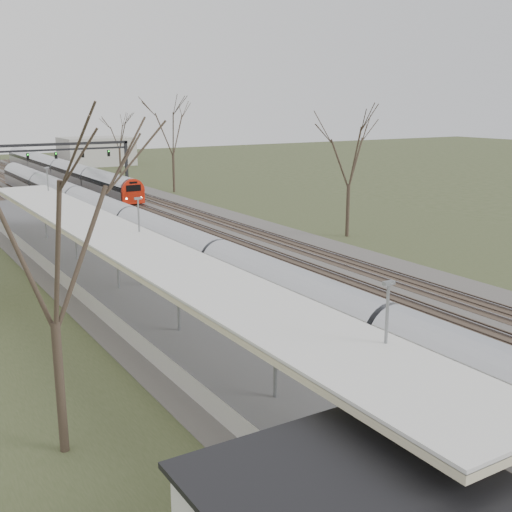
# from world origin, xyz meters

# --- Properties ---
(track_bed) EXTENTS (24.00, 160.00, 0.22)m
(track_bed) POSITION_xyz_m (0.26, 55.00, 0.06)
(track_bed) COLOR #474442
(track_bed) RESTS_ON ground
(platform) EXTENTS (3.50, 69.00, 1.00)m
(platform) POSITION_xyz_m (-9.05, 37.50, 0.50)
(platform) COLOR #9E9B93
(platform) RESTS_ON ground
(canopy) EXTENTS (4.10, 50.00, 3.11)m
(canopy) POSITION_xyz_m (-9.05, 32.99, 3.93)
(canopy) COLOR slate
(canopy) RESTS_ON platform
(signal_gantry) EXTENTS (21.00, 0.59, 6.08)m
(signal_gantry) POSITION_xyz_m (0.29, 84.99, 4.91)
(signal_gantry) COLOR black
(signal_gantry) RESTS_ON ground
(tree_west_near) EXTENTS (5.00, 5.00, 10.30)m
(tree_west_near) POSITION_xyz_m (-16.00, 20.00, 7.29)
(tree_west_near) COLOR #2D231C
(tree_west_near) RESTS_ON ground
(tree_east_far) EXTENTS (5.00, 5.00, 10.30)m
(tree_east_far) POSITION_xyz_m (14.00, 42.00, 7.29)
(tree_east_far) COLOR #2D231C
(tree_east_far) RESTS_ON ground
(train_near) EXTENTS (2.62, 90.21, 3.05)m
(train_near) POSITION_xyz_m (-2.50, 49.03, 1.48)
(train_near) COLOR #ADB0B7
(train_near) RESTS_ON ground
(train_far) EXTENTS (2.62, 60.21, 3.05)m
(train_far) POSITION_xyz_m (4.50, 96.76, 1.48)
(train_far) COLOR #ADB0B7
(train_far) RESTS_ON ground
(passenger) EXTENTS (0.47, 0.65, 1.66)m
(passenger) POSITION_xyz_m (-8.83, 12.30, 1.83)
(passenger) COLOR #29274D
(passenger) RESTS_ON platform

